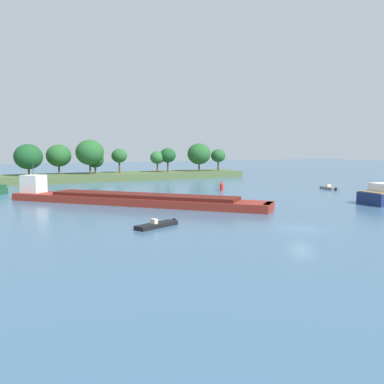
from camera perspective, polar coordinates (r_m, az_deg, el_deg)
The scene contains 6 objects.
ground_plane at distance 44.98m, azimuth 14.71°, elevation -4.81°, with size 400.00×400.00×0.00m, color #3D607F.
treeline_island at distance 110.26m, azimuth -10.14°, elevation 3.40°, with size 66.47×13.63×10.21m.
cargo_barge at distance 62.64m, azimuth -8.73°, elevation -0.85°, with size 31.13×33.09×5.70m.
small_motorboat at distance 44.34m, azimuth -4.81°, elevation -4.46°, with size 5.41×3.36×0.94m.
fishing_skiff at distance 88.24m, azimuth 18.13°, elevation 0.53°, with size 2.60×4.75×1.00m.
channel_buoy_red at distance 82.03m, azimuth 4.04°, elevation 0.80°, with size 0.70×0.70×1.90m.
Camera 1 is at (-29.47, -32.94, 8.34)m, focal length 39.34 mm.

